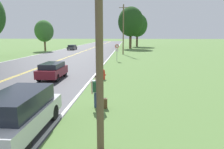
{
  "coord_description": "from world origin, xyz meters",
  "views": [
    {
      "loc": [
        10.48,
        -7.11,
        3.81
      ],
      "look_at": [
        9.33,
        7.86,
        0.84
      ],
      "focal_mm": 32.0,
      "sensor_mm": 36.0,
      "label": 1
    }
  ],
  "objects_px": {
    "suitcase": "(103,103)",
    "tree_mid_treeline": "(44,31)",
    "tree_right_cluster": "(137,25)",
    "car_dark_grey_hatchback_mid_near": "(72,47)",
    "hitchhiker_person": "(97,88)",
    "car_silver_van_nearest": "(19,112)",
    "traffic_sign": "(117,48)",
    "fire_hydrant": "(103,74)",
    "car_maroon_hatchback_approaching": "(52,70)",
    "tree_left_verge": "(131,22)"
  },
  "relations": [
    {
      "from": "tree_mid_treeline",
      "to": "car_silver_van_nearest",
      "type": "bearing_deg",
      "value": -68.62
    },
    {
      "from": "traffic_sign",
      "to": "car_silver_van_nearest",
      "type": "height_order",
      "value": "traffic_sign"
    },
    {
      "from": "tree_right_cluster",
      "to": "car_silver_van_nearest",
      "type": "relative_size",
      "value": 2.43
    },
    {
      "from": "fire_hydrant",
      "to": "car_maroon_hatchback_approaching",
      "type": "relative_size",
      "value": 0.25
    },
    {
      "from": "suitcase",
      "to": "car_maroon_hatchback_approaching",
      "type": "distance_m",
      "value": 8.71
    },
    {
      "from": "fire_hydrant",
      "to": "traffic_sign",
      "type": "relative_size",
      "value": 0.35
    },
    {
      "from": "traffic_sign",
      "to": "tree_left_verge",
      "type": "height_order",
      "value": "tree_left_verge"
    },
    {
      "from": "hitchhiker_person",
      "to": "fire_hydrant",
      "type": "distance_m",
      "value": 7.03
    },
    {
      "from": "fire_hydrant",
      "to": "tree_left_verge",
      "type": "relative_size",
      "value": 0.08
    },
    {
      "from": "suitcase",
      "to": "fire_hydrant",
      "type": "xyz_separation_m",
      "value": [
        -0.85,
        6.98,
        0.18
      ]
    },
    {
      "from": "tree_left_verge",
      "to": "car_dark_grey_hatchback_mid_near",
      "type": "distance_m",
      "value": 17.78
    },
    {
      "from": "tree_mid_treeline",
      "to": "tree_right_cluster",
      "type": "bearing_deg",
      "value": 41.74
    },
    {
      "from": "tree_mid_treeline",
      "to": "tree_right_cluster",
      "type": "xyz_separation_m",
      "value": [
        23.18,
        20.68,
        2.24
      ]
    },
    {
      "from": "tree_right_cluster",
      "to": "tree_left_verge",
      "type": "bearing_deg",
      "value": -102.69
    },
    {
      "from": "hitchhiker_person",
      "to": "tree_right_cluster",
      "type": "distance_m",
      "value": 58.76
    },
    {
      "from": "hitchhiker_person",
      "to": "car_silver_van_nearest",
      "type": "relative_size",
      "value": 0.4
    },
    {
      "from": "tree_left_verge",
      "to": "tree_mid_treeline",
      "type": "distance_m",
      "value": 23.35
    },
    {
      "from": "suitcase",
      "to": "tree_left_verge",
      "type": "relative_size",
      "value": 0.05
    },
    {
      "from": "suitcase",
      "to": "traffic_sign",
      "type": "relative_size",
      "value": 0.23
    },
    {
      "from": "hitchhiker_person",
      "to": "suitcase",
      "type": "distance_m",
      "value": 0.89
    },
    {
      "from": "fire_hydrant",
      "to": "tree_left_verge",
      "type": "distance_m",
      "value": 41.52
    },
    {
      "from": "hitchhiker_person",
      "to": "traffic_sign",
      "type": "relative_size",
      "value": 0.71
    },
    {
      "from": "tree_left_verge",
      "to": "tree_right_cluster",
      "type": "distance_m",
      "value": 10.74
    },
    {
      "from": "hitchhiker_person",
      "to": "fire_hydrant",
      "type": "bearing_deg",
      "value": -1.15
    },
    {
      "from": "tree_right_cluster",
      "to": "car_dark_grey_hatchback_mid_near",
      "type": "bearing_deg",
      "value": -136.88
    },
    {
      "from": "fire_hydrant",
      "to": "car_maroon_hatchback_approaching",
      "type": "bearing_deg",
      "value": -178.5
    },
    {
      "from": "traffic_sign",
      "to": "car_silver_van_nearest",
      "type": "relative_size",
      "value": 0.56
    },
    {
      "from": "car_maroon_hatchback_approaching",
      "to": "traffic_sign",
      "type": "bearing_deg",
      "value": 157.57
    },
    {
      "from": "car_silver_van_nearest",
      "to": "tree_mid_treeline",
      "type": "bearing_deg",
      "value": -159.23
    },
    {
      "from": "hitchhiker_person",
      "to": "tree_left_verge",
      "type": "bearing_deg",
      "value": -8.22
    },
    {
      "from": "fire_hydrant",
      "to": "traffic_sign",
      "type": "xyz_separation_m",
      "value": [
        0.54,
        12.47,
        1.44
      ]
    },
    {
      "from": "fire_hydrant",
      "to": "car_dark_grey_hatchback_mid_near",
      "type": "height_order",
      "value": "car_dark_grey_hatchback_mid_near"
    },
    {
      "from": "tree_right_cluster",
      "to": "car_silver_van_nearest",
      "type": "bearing_deg",
      "value": -96.8
    },
    {
      "from": "traffic_sign",
      "to": "car_silver_van_nearest",
      "type": "distance_m",
      "value": 22.6
    },
    {
      "from": "suitcase",
      "to": "traffic_sign",
      "type": "distance_m",
      "value": 19.52
    },
    {
      "from": "fire_hydrant",
      "to": "car_silver_van_nearest",
      "type": "height_order",
      "value": "car_silver_van_nearest"
    },
    {
      "from": "tree_mid_treeline",
      "to": "tree_right_cluster",
      "type": "relative_size",
      "value": 0.68
    },
    {
      "from": "hitchhiker_person",
      "to": "car_silver_van_nearest",
      "type": "height_order",
      "value": "hitchhiker_person"
    },
    {
      "from": "tree_right_cluster",
      "to": "car_silver_van_nearest",
      "type": "distance_m",
      "value": 61.99
    },
    {
      "from": "traffic_sign",
      "to": "hitchhiker_person",
      "type": "bearing_deg",
      "value": -90.06
    },
    {
      "from": "hitchhiker_person",
      "to": "tree_mid_treeline",
      "type": "bearing_deg",
      "value": 20.76
    },
    {
      "from": "tree_mid_treeline",
      "to": "tree_left_verge",
      "type": "bearing_deg",
      "value": 26.12
    },
    {
      "from": "hitchhiker_person",
      "to": "suitcase",
      "type": "bearing_deg",
      "value": -96.06
    },
    {
      "from": "hitchhiker_person",
      "to": "car_silver_van_nearest",
      "type": "bearing_deg",
      "value": 133.7
    },
    {
      "from": "suitcase",
      "to": "tree_mid_treeline",
      "type": "distance_m",
      "value": 42.27
    },
    {
      "from": "car_silver_van_nearest",
      "to": "car_maroon_hatchback_approaching",
      "type": "distance_m",
      "value": 10.13
    },
    {
      "from": "suitcase",
      "to": "tree_right_cluster",
      "type": "height_order",
      "value": "tree_right_cluster"
    },
    {
      "from": "fire_hydrant",
      "to": "hitchhiker_person",
      "type": "bearing_deg",
      "value": -85.76
    },
    {
      "from": "tree_left_verge",
      "to": "car_dark_grey_hatchback_mid_near",
      "type": "height_order",
      "value": "tree_left_verge"
    },
    {
      "from": "fire_hydrant",
      "to": "car_dark_grey_hatchback_mid_near",
      "type": "relative_size",
      "value": 0.23
    }
  ]
}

